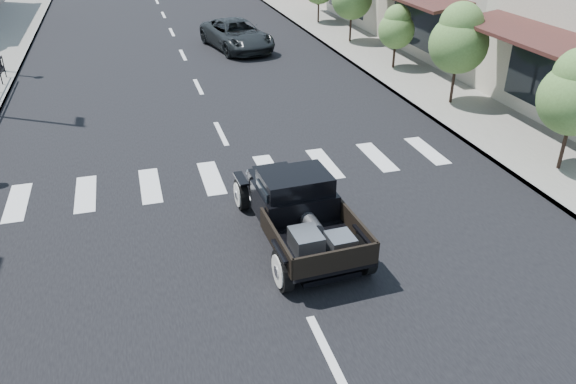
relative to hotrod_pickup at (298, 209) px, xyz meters
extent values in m
plane|color=black|center=(-0.55, -0.54, -0.77)|extent=(120.00, 120.00, 0.00)
cube|color=black|center=(-0.55, 14.46, -0.76)|extent=(14.00, 80.00, 0.02)
cube|color=gray|center=(7.95, 14.46, -0.70)|extent=(3.00, 80.00, 0.15)
cube|color=#ABA18F|center=(14.45, 12.46, 1.48)|extent=(10.00, 9.00, 4.50)
imported|color=black|center=(2.12, 16.87, -0.09)|extent=(3.16, 5.26, 1.37)
camera|label=1|loc=(-3.11, -9.93, 6.00)|focal=35.00mm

